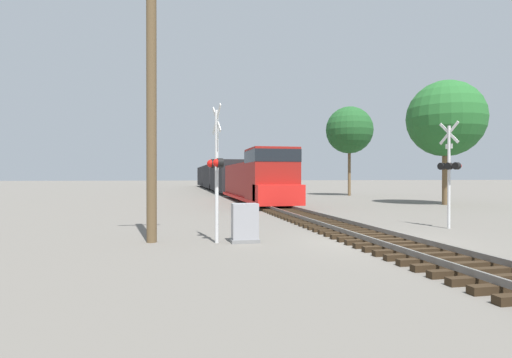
{
  "coord_description": "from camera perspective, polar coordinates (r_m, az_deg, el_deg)",
  "views": [
    {
      "loc": [
        -6.6,
        -12.04,
        2.17
      ],
      "look_at": [
        -3.13,
        4.85,
        2.06
      ],
      "focal_mm": 28.0,
      "sensor_mm": 36.0,
      "label": 1
    }
  ],
  "objects": [
    {
      "name": "crossing_signal_far",
      "position": [
        18.43,
        25.91,
        1.39
      ],
      "size": [
        0.54,
        1.01,
        4.44
      ],
      "rotation": [
        0.0,
        0.0,
        1.84
      ],
      "color": "silver",
      "rests_on": "ground"
    },
    {
      "name": "freight_train",
      "position": [
        58.24,
        -5.1,
        0.25
      ],
      "size": [
        3.14,
        66.69,
        4.11
      ],
      "color": "maroon",
      "rests_on": "ground"
    },
    {
      "name": "rail_track_bed",
      "position": [
        13.88,
        17.11,
        -8.08
      ],
      "size": [
        2.6,
        160.0,
        0.31
      ],
      "color": "black",
      "rests_on": "ground"
    },
    {
      "name": "ground_plane",
      "position": [
        13.9,
        17.11,
        -8.63
      ],
      "size": [
        400.0,
        400.0,
        0.0
      ],
      "primitive_type": "plane",
      "color": "#666059"
    },
    {
      "name": "tree_far_right",
      "position": [
        33.99,
        25.48,
        7.76
      ],
      "size": [
        5.77,
        5.77,
        9.48
      ],
      "color": "brown",
      "rests_on": "ground"
    },
    {
      "name": "utility_pole",
      "position": [
        13.76,
        -14.71,
        10.33
      ],
      "size": [
        1.8,
        0.33,
        8.91
      ],
      "color": "brown",
      "rests_on": "ground"
    },
    {
      "name": "relay_cabinet",
      "position": [
        13.19,
        -1.61,
        -6.34
      ],
      "size": [
        0.93,
        0.6,
        1.28
      ],
      "color": "slate",
      "rests_on": "ground"
    },
    {
      "name": "tree_mid_background",
      "position": [
        46.38,
        13.2,
        6.8
      ],
      "size": [
        5.27,
        5.27,
        10.02
      ],
      "color": "brown",
      "rests_on": "ground"
    },
    {
      "name": "crossing_signal_near",
      "position": [
        13.04,
        -5.74,
        1.82
      ],
      "size": [
        0.47,
        1.02,
        4.49
      ],
      "rotation": [
        0.0,
        0.0,
        -1.39
      ],
      "color": "silver",
      "rests_on": "ground"
    }
  ]
}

